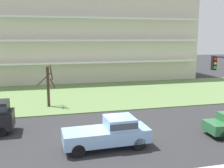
{
  "coord_description": "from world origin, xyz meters",
  "views": [
    {
      "loc": [
        -3.58,
        -17.43,
        6.87
      ],
      "look_at": [
        2.28,
        6.0,
        2.65
      ],
      "focal_mm": 42.44,
      "sensor_mm": 36.0,
      "label": 1
    }
  ],
  "objects": [
    {
      "name": "ground",
      "position": [
        0.0,
        0.0,
        0.0
      ],
      "size": [
        160.0,
        160.0,
        0.0
      ],
      "primitive_type": "plane",
      "color": "#2D2D30"
    },
    {
      "name": "grass_lawn_strip",
      "position": [
        0.0,
        14.0,
        0.04
      ],
      "size": [
        80.0,
        16.0,
        0.08
      ],
      "primitive_type": "cube",
      "color": "#66844C",
      "rests_on": "ground"
    },
    {
      "name": "apartment_building",
      "position": [
        0.0,
        28.58,
        6.5
      ],
      "size": [
        41.71,
        14.11,
        13.01
      ],
      "color": "beige",
      "rests_on": "ground"
    },
    {
      "name": "tree_left",
      "position": [
        -3.45,
        9.23,
        2.22
      ],
      "size": [
        1.81,
        1.81,
        4.28
      ],
      "color": "#423023",
      "rests_on": "ground"
    },
    {
      "name": "pickup_blue_near_left",
      "position": [
        0.13,
        -1.99,
        1.02
      ],
      "size": [
        5.46,
        2.16,
        1.95
      ],
      "rotation": [
        0.0,
        0.0,
        0.03
      ],
      "color": "#8CB2E0",
      "rests_on": "ground"
    }
  ]
}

